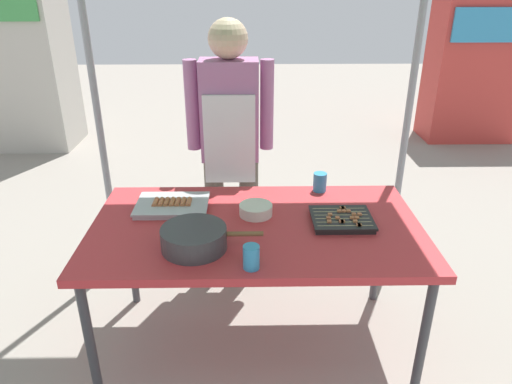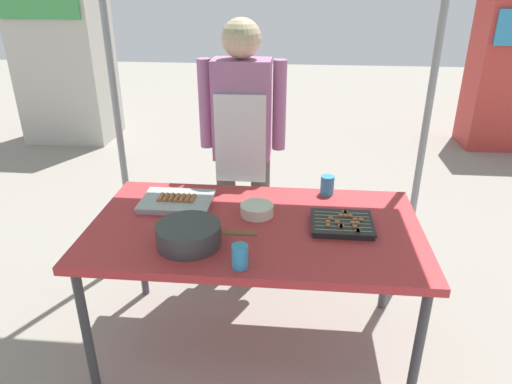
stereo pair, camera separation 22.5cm
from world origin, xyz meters
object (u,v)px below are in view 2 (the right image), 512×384
object	(u,v)px
stall_table	(255,234)
tray_meat_skewers	(342,224)
cooking_wok	(189,234)
tray_grilled_sausages	(177,201)
condiment_bowl	(256,210)
drink_cup_by_wok	(240,257)
vendor_woman	(242,134)
neighbor_stall_left	(64,54)
drink_cup_near_edge	(327,185)

from	to	relation	value
stall_table	tray_meat_skewers	bearing A→B (deg)	1.66
cooking_wok	tray_grilled_sausages	bearing A→B (deg)	111.55
condiment_bowl	drink_cup_by_wok	distance (m)	0.47
tray_meat_skewers	condiment_bowl	distance (m)	0.43
tray_meat_skewers	drink_cup_by_wok	size ratio (longest dim) A/B	2.83
vendor_woman	tray_meat_skewers	bearing A→B (deg)	128.76
tray_meat_skewers	neighbor_stall_left	world-z (taller)	neighbor_stall_left
vendor_woman	cooking_wok	bearing A→B (deg)	81.94
stall_table	tray_grilled_sausages	size ratio (longest dim) A/B	4.34
cooking_wok	condiment_bowl	bearing A→B (deg)	49.21
cooking_wok	tray_meat_skewers	bearing A→B (deg)	17.97
stall_table	vendor_woman	distance (m)	0.78
vendor_woman	drink_cup_near_edge	bearing A→B (deg)	147.23
drink_cup_near_edge	drink_cup_by_wok	world-z (taller)	same
vendor_woman	drink_cup_by_wok	bearing A→B (deg)	96.19
tray_grilled_sausages	condiment_bowl	distance (m)	0.43
tray_grilled_sausages	stall_table	bearing A→B (deg)	-22.77
condiment_bowl	drink_cup_by_wok	size ratio (longest dim) A/B	1.60
tray_meat_skewers	vendor_woman	xyz separation A→B (m)	(-0.56, 0.70, 0.21)
stall_table	condiment_bowl	size ratio (longest dim) A/B	9.60
drink_cup_by_wok	tray_meat_skewers	bearing A→B (deg)	40.86
stall_table	neighbor_stall_left	xyz separation A→B (m)	(-2.58, 3.45, 0.31)
condiment_bowl	drink_cup_near_edge	size ratio (longest dim) A/B	1.59
tray_grilled_sausages	drink_cup_near_edge	distance (m)	0.82
tray_grilled_sausages	tray_meat_skewers	size ratio (longest dim) A/B	1.25
stall_table	drink_cup_near_edge	xyz separation A→B (m)	(0.36, 0.39, 0.11)
tray_grilled_sausages	cooking_wok	bearing A→B (deg)	-68.45
tray_meat_skewers	drink_cup_near_edge	size ratio (longest dim) A/B	2.81
drink_cup_by_wok	tray_grilled_sausages	bearing A→B (deg)	126.15
cooking_wok	neighbor_stall_left	bearing A→B (deg)	122.21
cooking_wok	neighbor_stall_left	size ratio (longest dim) A/B	0.22
cooking_wok	drink_cup_near_edge	world-z (taller)	drink_cup_near_edge
stall_table	cooking_wok	xyz separation A→B (m)	(-0.28, -0.21, 0.11)
tray_grilled_sausages	vendor_woman	xyz separation A→B (m)	(0.29, 0.53, 0.21)
drink_cup_near_edge	neighbor_stall_left	bearing A→B (deg)	133.89
condiment_bowl	drink_cup_near_edge	bearing A→B (deg)	37.96
stall_table	cooking_wok	size ratio (longest dim) A/B	3.56
drink_cup_near_edge	neighbor_stall_left	size ratio (longest dim) A/B	0.05
tray_meat_skewers	vendor_woman	bearing A→B (deg)	128.76
cooking_wok	vendor_woman	bearing A→B (deg)	81.94
stall_table	drink_cup_near_edge	size ratio (longest dim) A/B	15.25
drink_cup_by_wok	vendor_woman	world-z (taller)	vendor_woman
tray_meat_skewers	drink_cup_near_edge	world-z (taller)	drink_cup_near_edge
condiment_bowl	neighbor_stall_left	bearing A→B (deg)	127.60
tray_meat_skewers	stall_table	bearing A→B (deg)	-178.34
drink_cup_near_edge	vendor_woman	distance (m)	0.63
drink_cup_near_edge	neighbor_stall_left	distance (m)	4.25
drink_cup_by_wok	condiment_bowl	bearing A→B (deg)	87.37
cooking_wok	vendor_woman	size ratio (longest dim) A/B	0.27
tray_meat_skewers	drink_cup_near_edge	bearing A→B (deg)	98.53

